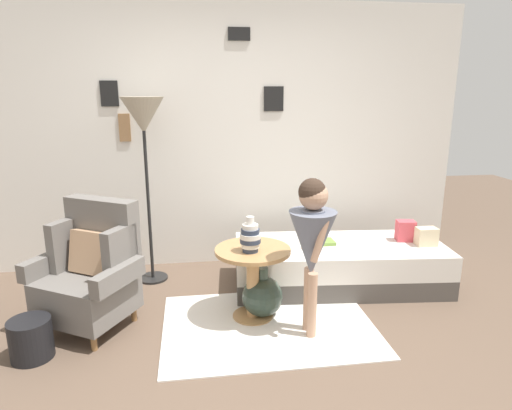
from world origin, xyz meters
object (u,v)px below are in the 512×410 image
object	(u,v)px
side_table	(253,269)
person_child	(312,237)
book_on_daybed	(322,242)
vase_striped	(250,237)
demijohn_near	(262,296)
daybed	(339,265)
armchair	(92,271)
magazine_basket	(31,339)
floor_lamp	(143,123)

from	to	relation	value
side_table	person_child	xyz separation A→B (m)	(0.38, -0.30, 0.34)
side_table	book_on_daybed	world-z (taller)	side_table
vase_striped	demijohn_near	world-z (taller)	vase_striped
daybed	vase_striped	world-z (taller)	vase_striped
armchair	side_table	distance (m)	1.23
demijohn_near	magazine_basket	bearing A→B (deg)	-167.75
armchair	demijohn_near	bearing A→B (deg)	-2.27
person_child	side_table	bearing A→B (deg)	141.47
side_table	vase_striped	distance (m)	0.29
vase_striped	magazine_basket	bearing A→B (deg)	-169.86
floor_lamp	magazine_basket	bearing A→B (deg)	-120.40
armchair	side_table	xyz separation A→B (m)	(1.22, -0.07, -0.02)
magazine_basket	side_table	bearing A→B (deg)	12.05
armchair	book_on_daybed	bearing A→B (deg)	13.32
side_table	magazine_basket	distance (m)	1.62
floor_lamp	person_child	bearing A→B (deg)	-43.79
vase_striped	magazine_basket	distance (m)	1.66
floor_lamp	book_on_daybed	size ratio (longest dim) A/B	7.78
armchair	book_on_daybed	xyz separation A→B (m)	(1.94, 0.46, -0.02)
vase_striped	demijohn_near	bearing A→B (deg)	37.56
book_on_daybed	demijohn_near	bearing A→B (deg)	-141.25
vase_striped	book_on_daybed	distance (m)	0.99
book_on_daybed	side_table	bearing A→B (deg)	-143.29
armchair	magazine_basket	world-z (taller)	armchair
armchair	demijohn_near	size ratio (longest dim) A/B	2.35
vase_striped	book_on_daybed	xyz separation A→B (m)	(0.74, 0.59, -0.28)
demijohn_near	magazine_basket	distance (m)	1.68
person_child	magazine_basket	bearing A→B (deg)	-179.15
book_on_daybed	magazine_basket	world-z (taller)	book_on_daybed
demijohn_near	side_table	bearing A→B (deg)	-163.88
daybed	side_table	distance (m)	1.03
armchair	book_on_daybed	size ratio (longest dim) A/B	4.41
armchair	person_child	bearing A→B (deg)	-13.29
magazine_basket	vase_striped	bearing A→B (deg)	10.14
person_child	magazine_basket	size ratio (longest dim) A/B	4.23
vase_striped	magazine_basket	size ratio (longest dim) A/B	0.98
daybed	floor_lamp	size ratio (longest dim) A/B	1.15
person_child	demijohn_near	size ratio (longest dim) A/B	2.87
side_table	vase_striped	world-z (taller)	vase_striped
floor_lamp	magazine_basket	distance (m)	1.94
person_child	book_on_daybed	size ratio (longest dim) A/B	5.39
person_child	demijohn_near	xyz separation A→B (m)	(-0.30, 0.33, -0.59)
vase_striped	demijohn_near	xyz separation A→B (m)	(0.11, 0.08, -0.53)
daybed	person_child	world-z (taller)	person_child
person_child	book_on_daybed	world-z (taller)	person_child
side_table	demijohn_near	world-z (taller)	side_table
book_on_daybed	magazine_basket	xyz separation A→B (m)	(-2.28, -0.87, -0.28)
book_on_daybed	magazine_basket	bearing A→B (deg)	-159.16
armchair	demijohn_near	xyz separation A→B (m)	(1.30, -0.05, -0.27)
demijohn_near	magazine_basket	world-z (taller)	demijohn_near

